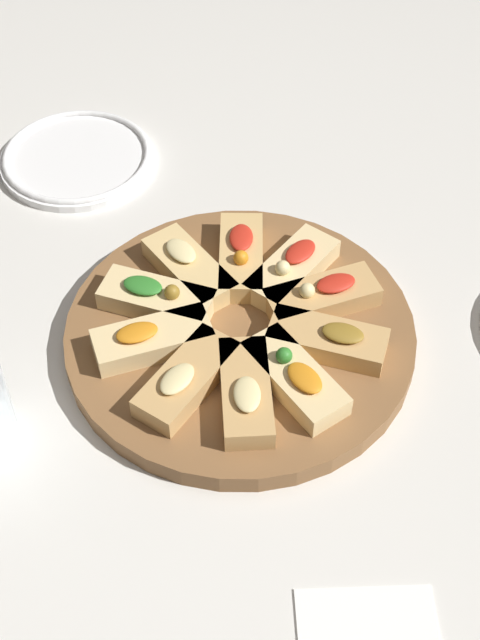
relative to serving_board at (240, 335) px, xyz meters
name	(u,v)px	position (x,y,z in m)	size (l,w,h in m)	color
ground_plane	(240,342)	(0.00, 0.00, -0.01)	(3.00, 3.00, 0.00)	silver
serving_board	(240,335)	(0.00, 0.00, 0.00)	(0.37, 0.37, 0.02)	brown
focaccia_slice_0	(189,268)	(-0.03, 0.09, 0.02)	(0.09, 0.13, 0.03)	#DBB775
focaccia_slice_1	(157,298)	(-0.08, 0.05, 0.02)	(0.13, 0.11, 0.04)	#E5C689
focaccia_slice_2	(153,342)	(-0.09, 0.00, 0.02)	(0.12, 0.05, 0.03)	#E5C689
focaccia_slice_3	(187,379)	(-0.07, -0.06, 0.02)	(0.12, 0.11, 0.03)	tan
focaccia_slice_4	(246,392)	(-0.02, -0.09, 0.02)	(0.07, 0.13, 0.03)	tan
focaccia_slice_5	(295,377)	(0.03, -0.09, 0.02)	(0.08, 0.13, 0.04)	#E5C689
focaccia_slice_6	(328,340)	(0.08, -0.05, 0.02)	(0.13, 0.11, 0.03)	tan
focaccia_slice_7	(322,296)	(0.09, 0.01, 0.02)	(0.12, 0.06, 0.04)	tan
focaccia_slice_8	(292,268)	(0.08, 0.05, 0.02)	(0.13, 0.11, 0.04)	#E5C689
focaccia_slice_9	(241,256)	(0.03, 0.09, 0.02)	(0.08, 0.13, 0.04)	tan
plate_left	(77,158)	(-0.11, 0.35, 0.00)	(0.20, 0.20, 0.02)	white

